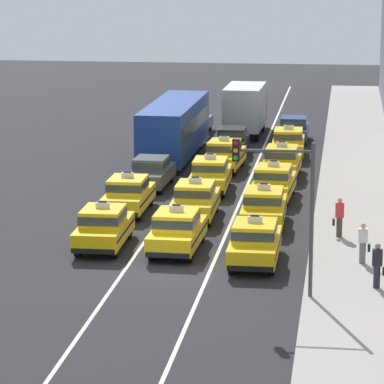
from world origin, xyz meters
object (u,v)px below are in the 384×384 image
(taxi_right_nearest, at_px, (255,242))
(sedan_right_sixth, at_px, (294,129))
(taxi_right_fifth, at_px, (288,142))
(taxi_right_fourth, at_px, (282,161))
(pedestrian_near_crosswalk, at_px, (339,217))
(taxi_center_nearest, at_px, (177,230))
(taxi_left_nearest, at_px, (103,226))
(taxi_left_second, at_px, (128,194))
(taxi_center_fourth, at_px, (224,155))
(sedan_left_fifth, at_px, (195,121))
(pedestrian_mid_block, at_px, (377,266))
(taxi_center_second, at_px, (195,200))
(bus_left_fourth, at_px, (174,126))
(taxi_right_third, at_px, (273,182))
(traffic_light_pole, at_px, (284,191))
(box_truck_center_sixth, at_px, (246,107))
(sedan_left_third, at_px, (151,171))
(sedan_center_fifth, at_px, (232,140))
(taxi_center_third, at_px, (210,174))
(pedestrian_by_storefront, at_px, (363,243))
(taxi_right_second, at_px, (264,207))

(taxi_right_nearest, relative_size, sedan_right_sixth, 1.06)
(taxi_right_fifth, bearing_deg, taxi_right_fourth, -90.22)
(taxi_right_fourth, bearing_deg, pedestrian_near_crosswalk, -76.60)
(taxi_center_nearest, bearing_deg, taxi_left_nearest, 176.26)
(taxi_left_second, relative_size, taxi_center_fourth, 0.98)
(sedan_left_fifth, xyz_separation_m, pedestrian_mid_block, (10.98, -34.26, 0.11))
(sedan_left_fifth, distance_m, taxi_center_second, 24.17)
(pedestrian_near_crosswalk, bearing_deg, taxi_center_nearest, -157.29)
(taxi_left_second, bearing_deg, sedan_left_fifth, 89.93)
(taxi_center_second, bearing_deg, taxi_right_nearest, -65.76)
(taxi_left_second, distance_m, bus_left_fourth, 14.40)
(sedan_left_fifth, distance_m, taxi_right_third, 20.51)
(taxi_left_second, xyz_separation_m, traffic_light_pole, (7.74, -12.43, 2.94))
(taxi_center_nearest, height_order, taxi_right_fourth, same)
(taxi_center_fourth, height_order, traffic_light_pole, traffic_light_pole)
(box_truck_center_sixth, distance_m, traffic_light_pole, 35.99)
(box_truck_center_sixth, xyz_separation_m, taxi_right_fifth, (3.15, -7.91, -0.90))
(taxi_right_fourth, distance_m, taxi_right_fifth, 6.03)
(pedestrian_mid_block, bearing_deg, sedan_left_third, 123.02)
(taxi_right_fourth, bearing_deg, traffic_light_pole, -86.65)
(sedan_center_fifth, height_order, box_truck_center_sixth, box_truck_center_sixth)
(sedan_left_third, bearing_deg, taxi_center_second, -64.49)
(pedestrian_near_crosswalk, height_order, traffic_light_pole, traffic_light_pole)
(taxi_right_nearest, height_order, taxi_right_fifth, same)
(sedan_left_fifth, relative_size, taxi_right_third, 0.94)
(taxi_left_nearest, xyz_separation_m, pedestrian_mid_block, (10.82, -4.77, 0.08))
(taxi_left_nearest, xyz_separation_m, traffic_light_pole, (7.56, -6.11, 2.94))
(taxi_right_fifth, height_order, traffic_light_pole, traffic_light_pole)
(taxi_right_fifth, distance_m, traffic_light_pole, 27.94)
(taxi_center_third, xyz_separation_m, box_truck_center_sixth, (0.18, 18.03, 0.90))
(sedan_center_fifth, xyz_separation_m, pedestrian_near_crosswalk, (6.41, -19.76, 0.13))
(taxi_left_nearest, relative_size, pedestrian_by_storefront, 2.94)
(taxi_right_fifth, bearing_deg, pedestrian_by_storefront, -80.11)
(sedan_left_fifth, bearing_deg, taxi_center_nearest, -83.88)
(sedan_left_third, distance_m, taxi_center_nearest, 12.57)
(taxi_center_nearest, xyz_separation_m, taxi_center_fourth, (0.06, 17.34, 0.00))
(taxi_center_second, bearing_deg, sedan_right_sixth, 81.18)
(taxi_center_fourth, distance_m, taxi_right_fourth, 3.55)
(taxi_right_second, bearing_deg, taxi_center_fourth, 103.60)
(sedan_left_third, relative_size, taxi_right_fourth, 0.94)
(sedan_center_fifth, xyz_separation_m, taxi_right_third, (3.20, -12.24, 0.03))
(taxi_right_second, distance_m, pedestrian_mid_block, 10.37)
(sedan_left_fifth, xyz_separation_m, taxi_right_fourth, (6.45, -13.88, 0.03))
(taxi_right_nearest, distance_m, pedestrian_near_crosswalk, 5.22)
(taxi_right_nearest, relative_size, traffic_light_pole, 0.82)
(taxi_right_second, bearing_deg, sedan_left_fifth, 104.15)
(bus_left_fourth, bearing_deg, taxi_right_second, -68.62)
(taxi_right_fourth, bearing_deg, taxi_center_nearest, -101.66)
(pedestrian_by_storefront, bearing_deg, taxi_center_fourth, 111.26)
(box_truck_center_sixth, relative_size, pedestrian_by_storefront, 4.48)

